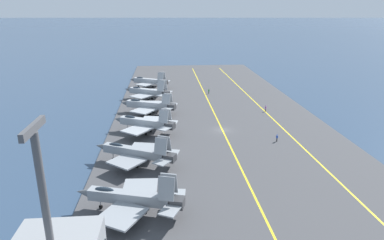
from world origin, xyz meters
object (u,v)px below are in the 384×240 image
at_px(parked_jet_fourth, 149,105).
at_px(parked_jet_sixth, 149,81).
at_px(parked_jet_third, 145,123).
at_px(parked_jet_fifth, 147,92).
at_px(crew_blue_vest, 277,138).
at_px(crew_purple_vest, 266,108).
at_px(parked_jet_nearest, 132,197).
at_px(parked_jet_second, 136,152).
at_px(crew_green_vest, 209,91).

xyz_separation_m(parked_jet_fourth, parked_jet_sixth, (32.43, 1.09, 0.10)).
distance_m(parked_jet_third, parked_jet_fifth, 31.29).
distance_m(parked_jet_fifth, parked_jet_sixth, 17.27).
relative_size(parked_jet_third, parked_jet_fifth, 0.99).
xyz_separation_m(crew_blue_vest, crew_purple_vest, (22.93, -4.08, 0.05)).
relative_size(parked_jet_third, parked_jet_fourth, 0.96).
distance_m(parked_jet_nearest, parked_jet_fourth, 49.40).
relative_size(parked_jet_nearest, parked_jet_second, 0.98).
relative_size(parked_jet_nearest, parked_jet_sixth, 1.06).
relative_size(parked_jet_fourth, parked_jet_fifth, 1.04).
height_order(parked_jet_third, crew_purple_vest, parked_jet_third).
xyz_separation_m(parked_jet_fourth, crew_green_vest, (21.53, -19.87, -1.50)).
height_order(parked_jet_sixth, crew_green_vest, parked_jet_sixth).
bearing_deg(crew_blue_vest, parked_jet_fifth, 37.84).
bearing_deg(crew_green_vest, parked_jet_nearest, 163.99).
bearing_deg(parked_jet_third, parked_jet_sixth, 0.98).
xyz_separation_m(parked_jet_third, parked_jet_fourth, (16.13, -0.26, -0.20)).
distance_m(parked_jet_sixth, crew_purple_vest, 48.07).
xyz_separation_m(parked_jet_fifth, parked_jet_sixth, (17.27, 0.17, -0.12)).
bearing_deg(crew_blue_vest, parked_jet_second, 107.20).
bearing_deg(parked_jet_fourth, parked_jet_sixth, 1.93).
relative_size(parked_jet_fifth, crew_blue_vest, 9.36).
bearing_deg(parked_jet_fifth, crew_purple_vest, -115.08).
distance_m(parked_jet_third, crew_green_vest, 42.73).
xyz_separation_m(parked_jet_fifth, crew_green_vest, (6.37, -20.79, -1.72)).
relative_size(crew_blue_vest, crew_purple_vest, 0.95).
xyz_separation_m(crew_blue_vest, crew_green_vest, (45.39, 9.53, 0.02)).
height_order(parked_jet_nearest, crew_green_vest, parked_jet_nearest).
height_order(crew_purple_vest, crew_green_vest, crew_purple_vest).
height_order(parked_jet_nearest, parked_jet_fifth, parked_jet_fifth).
bearing_deg(parked_jet_nearest, crew_purple_vest, -35.02).
height_order(parked_jet_nearest, parked_jet_third, parked_jet_nearest).
distance_m(parked_jet_nearest, crew_green_vest, 73.80).
xyz_separation_m(parked_jet_nearest, parked_jet_sixth, (81.82, 0.61, 0.08)).
xyz_separation_m(parked_jet_nearest, crew_green_vest, (70.93, -20.35, -1.52)).
relative_size(parked_jet_third, crew_green_vest, 9.06).
bearing_deg(parked_jet_nearest, parked_jet_sixth, 0.43).
xyz_separation_m(parked_jet_sixth, crew_green_vest, (-10.90, -20.97, -1.60)).
height_order(parked_jet_sixth, crew_blue_vest, parked_jet_sixth).
relative_size(parked_jet_fifth, crew_green_vest, 9.14).
xyz_separation_m(parked_jet_third, crew_purple_vest, (15.19, -33.74, -1.67)).
bearing_deg(parked_jet_sixth, crew_blue_vest, -151.56).
distance_m(parked_jet_second, parked_jet_fifth, 48.45).
bearing_deg(crew_purple_vest, parked_jet_sixth, 46.02).
bearing_deg(crew_purple_vest, parked_jet_nearest, 144.98).
bearing_deg(parked_jet_second, parked_jet_fourth, -1.80).
xyz_separation_m(parked_jet_third, crew_green_vest, (37.66, -20.13, -1.70)).
bearing_deg(parked_jet_second, parked_jet_fifth, -0.15).
distance_m(parked_jet_third, parked_jet_sixth, 48.56).
bearing_deg(parked_jet_third, parked_jet_second, 177.38).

